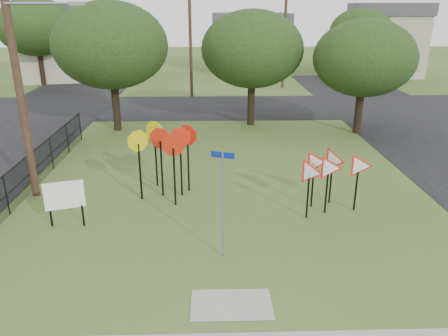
% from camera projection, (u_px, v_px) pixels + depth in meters
% --- Properties ---
extents(ground, '(140.00, 140.00, 0.00)m').
position_uv_depth(ground, '(228.00, 253.00, 13.01)').
color(ground, '#3A5620').
extents(street_far, '(60.00, 8.00, 0.02)m').
position_uv_depth(street_far, '(217.00, 107.00, 31.74)').
color(street_far, black).
rests_on(street_far, ground).
extents(curb_pad, '(2.00, 1.20, 0.02)m').
position_uv_depth(curb_pad, '(231.00, 305.00, 10.76)').
color(curb_pad, gray).
rests_on(curb_pad, ground).
extents(street_name_sign, '(0.64, 0.23, 3.23)m').
position_uv_depth(street_name_sign, '(223.00, 199.00, 12.25)').
color(street_name_sign, gray).
rests_on(street_name_sign, ground).
extents(stop_sign_cluster, '(2.52, 2.16, 2.73)m').
position_uv_depth(stop_sign_cluster, '(166.00, 146.00, 16.34)').
color(stop_sign_cluster, black).
rests_on(stop_sign_cluster, ground).
extents(yield_sign_cluster, '(2.73, 1.80, 2.18)m').
position_uv_depth(yield_sign_cluster, '(329.00, 168.00, 15.23)').
color(yield_sign_cluster, black).
rests_on(yield_sign_cluster, ground).
extents(info_board, '(1.23, 0.39, 1.59)m').
position_uv_depth(info_board, '(64.00, 197.00, 14.27)').
color(info_board, black).
rests_on(info_board, ground).
extents(utility_pole_main, '(3.55, 0.33, 10.00)m').
position_uv_depth(utility_pole_main, '(16.00, 58.00, 15.20)').
color(utility_pole_main, '#452E20').
rests_on(utility_pole_main, ground).
extents(far_pole_a, '(1.40, 0.24, 9.00)m').
position_uv_depth(far_pole_a, '(190.00, 38.00, 33.83)').
color(far_pole_a, '#452E20').
rests_on(far_pole_a, ground).
extents(far_pole_b, '(1.40, 0.24, 8.50)m').
position_uv_depth(far_pole_b, '(285.00, 37.00, 37.89)').
color(far_pole_b, '#452E20').
rests_on(far_pole_b, ground).
extents(far_pole_c, '(1.40, 0.24, 9.00)m').
position_uv_depth(far_pole_c, '(104.00, 33.00, 39.22)').
color(far_pole_c, '#452E20').
rests_on(far_pole_c, ground).
extents(fence_run, '(0.05, 11.55, 1.50)m').
position_uv_depth(fence_run, '(42.00, 161.00, 18.37)').
color(fence_run, black).
rests_on(fence_run, ground).
extents(house_left, '(10.58, 8.88, 7.20)m').
position_uv_depth(house_left, '(74.00, 41.00, 43.19)').
color(house_left, '#BCB697').
rests_on(house_left, ground).
extents(house_mid, '(8.40, 8.40, 6.20)m').
position_uv_depth(house_mid, '(250.00, 41.00, 49.49)').
color(house_mid, '#BCB697').
rests_on(house_mid, ground).
extents(house_right, '(8.30, 8.30, 7.20)m').
position_uv_depth(house_right, '(385.00, 39.00, 45.96)').
color(house_right, '#BCB697').
rests_on(house_right, ground).
extents(tree_near_left, '(6.40, 6.40, 7.27)m').
position_uv_depth(tree_near_left, '(111.00, 45.00, 24.26)').
color(tree_near_left, black).
rests_on(tree_near_left, ground).
extents(tree_near_mid, '(6.00, 6.00, 6.80)m').
position_uv_depth(tree_near_mid, '(252.00, 49.00, 25.53)').
color(tree_near_mid, black).
rests_on(tree_near_mid, ground).
extents(tree_near_right, '(5.60, 5.60, 6.33)m').
position_uv_depth(tree_near_right, '(364.00, 58.00, 23.94)').
color(tree_near_right, black).
rests_on(tree_near_right, ground).
extents(tree_far_left, '(6.80, 6.80, 7.73)m').
position_uv_depth(tree_far_left, '(36.00, 27.00, 38.85)').
color(tree_far_left, black).
rests_on(tree_far_left, ground).
extents(tree_far_right, '(6.00, 6.00, 6.80)m').
position_uv_depth(tree_far_right, '(361.00, 32.00, 41.79)').
color(tree_far_right, black).
rests_on(tree_far_right, ground).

